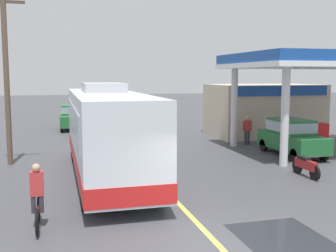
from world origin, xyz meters
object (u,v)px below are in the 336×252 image
Objects in this scene: coach_bus_main at (107,134)px; cyclist_on_shoulder at (37,199)px; car_trailing_behind_bus at (71,116)px; car_at_pump at (291,135)px; pedestrian_by_shop at (290,133)px; minibus_opposing_lane at (126,106)px; motorcycle_parked_forecourt at (306,166)px; pedestrian_near_pump at (247,129)px.

cyclist_on_shoulder is at bearing -115.63° from coach_bus_main.
coach_bus_main is 2.63× the size of car_trailing_behind_bus.
car_at_pump is 1.33m from pedestrian_by_shop.
car_trailing_behind_bus reaches higher than pedestrian_by_shop.
coach_bus_main reaches higher than cyclist_on_shoulder.
minibus_opposing_lane reaches higher than pedestrian_by_shop.
car_at_pump and car_trailing_behind_bus have the same top height.
cyclist_on_shoulder is at bearing -148.78° from car_at_pump.
minibus_opposing_lane is 24.13m from cyclist_on_shoulder.
motorcycle_parked_forecourt is (-1.86, -4.12, -0.57)m from car_at_pump.
cyclist_on_shoulder is at bearing -136.11° from pedestrian_near_pump.
pedestrian_by_shop is at bearing -66.98° from minibus_opposing_lane.
cyclist_on_shoulder is 1.10× the size of pedestrian_by_shop.
minibus_opposing_lane is 5.31m from car_trailing_behind_bus.
minibus_opposing_lane reaches higher than pedestrian_near_pump.
pedestrian_near_pump is 1.00× the size of pedestrian_by_shop.
minibus_opposing_lane is 3.69× the size of pedestrian_near_pump.
pedestrian_near_pump is at bearing -68.18° from minibus_opposing_lane.
minibus_opposing_lane is 16.24m from pedestrian_by_shop.
minibus_opposing_lane is 1.46× the size of car_trailing_behind_bus.
coach_bus_main is at bearing 64.37° from cyclist_on_shoulder.
coach_bus_main is 9.73m from car_at_pump.
coach_bus_main is 1.80× the size of minibus_opposing_lane.
car_trailing_behind_bus is (-9.57, 9.85, 0.08)m from pedestrian_near_pump.
pedestrian_by_shop is (6.35, -14.94, -0.54)m from minibus_opposing_lane.
car_at_pump is 4.56m from motorcycle_parked_forecourt.
motorcycle_parked_forecourt is 7.78m from pedestrian_near_pump.
car_at_pump is 3.62m from pedestrian_near_pump.
pedestrian_near_pump reaches higher than motorcycle_parked_forecourt.
cyclist_on_shoulder is at bearing -94.48° from car_trailing_behind_bus.
motorcycle_parked_forecourt is 19.44m from car_trailing_behind_bus.
pedestrian_near_pump is at bearing -45.84° from car_trailing_behind_bus.
coach_bus_main is 7.95m from motorcycle_parked_forecourt.
pedestrian_by_shop is at bearing 64.97° from motorcycle_parked_forecourt.
coach_bus_main is 6.65× the size of pedestrian_near_pump.
cyclist_on_shoulder is (-2.42, -5.05, -0.94)m from coach_bus_main.
car_trailing_behind_bus is at bearing 85.52° from cyclist_on_shoulder.
cyclist_on_shoulder is 15.05m from pedestrian_by_shop.
coach_bus_main is at bearing -161.66° from pedestrian_by_shop.
car_trailing_behind_bus is (-0.81, 15.56, -0.71)m from coach_bus_main.
coach_bus_main reaches higher than car_trailing_behind_bus.
cyclist_on_shoulder is (-11.88, -7.20, -0.23)m from car_at_pump.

